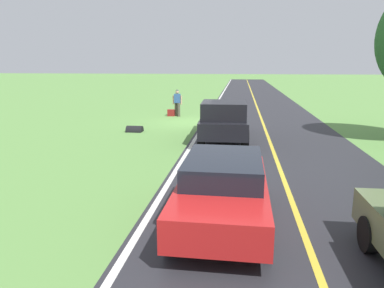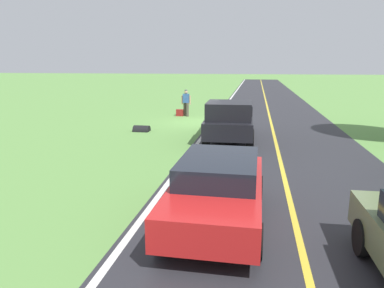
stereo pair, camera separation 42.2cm
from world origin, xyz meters
name	(u,v)px [view 2 (the right image)]	position (x,y,z in m)	size (l,w,h in m)	color
ground_plane	(198,122)	(0.00, 0.00, 0.00)	(200.00, 200.00, 0.00)	#609347
road_surface	(271,124)	(-4.22, 0.00, 0.00)	(7.08, 120.00, 0.00)	#28282D
lane_edge_line	(213,123)	(-0.86, 0.00, 0.01)	(0.16, 117.60, 0.00)	silver
lane_centre_line	(271,124)	(-4.22, 0.00, 0.01)	(0.14, 117.60, 0.00)	gold
hitchhiker_walking	(186,101)	(1.20, -2.50, 0.98)	(0.62, 0.51, 1.75)	#4C473D
suitcase_carried	(180,113)	(1.62, -2.41, 0.22)	(0.20, 0.46, 0.44)	maroon
pickup_truck_passing	(230,119)	(-2.17, 4.75, 0.97)	(2.21, 5.45, 1.82)	black
sedan_ahead_same_lane	(218,188)	(-2.53, 13.40, 0.75)	(1.97, 4.42, 1.41)	red
drainage_culvert	(142,131)	(2.42, 3.30, 0.00)	(0.60, 0.60, 0.80)	black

